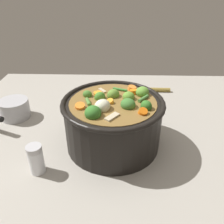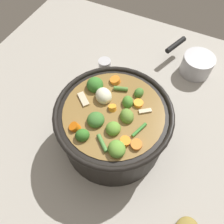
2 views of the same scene
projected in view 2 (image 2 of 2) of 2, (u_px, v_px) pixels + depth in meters
The scene contains 4 objects.
ground_plane at pixel (113, 138), 0.64m from camera, with size 1.10×1.10×0.00m, color #9E998E.
cooking_pot at pixel (113, 125), 0.58m from camera, with size 0.28×0.28×0.17m.
salt_shaker at pixel (105, 70), 0.73m from camera, with size 0.04×0.04×0.08m.
small_saucepan at pixel (196, 64), 0.75m from camera, with size 0.16×0.13×0.07m.
Camera 2 is at (-0.12, 0.25, 0.58)m, focal length 36.46 mm.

